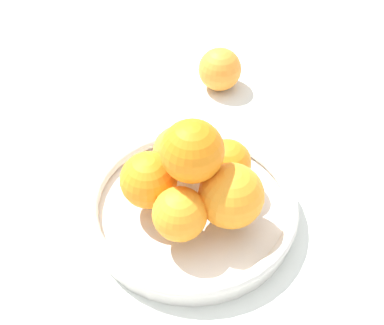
{
  "coord_description": "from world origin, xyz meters",
  "views": [
    {
      "loc": [
        0.46,
        -0.01,
        0.58
      ],
      "look_at": [
        0.0,
        0.0,
        0.11
      ],
      "focal_mm": 50.0,
      "sensor_mm": 36.0,
      "label": 1
    }
  ],
  "objects": [
    {
      "name": "stray_orange",
      "position": [
        -0.29,
        0.05,
        0.04
      ],
      "size": [
        0.07,
        0.07,
        0.07
      ],
      "primitive_type": "sphere",
      "color": "orange",
      "rests_on": "ground_plane"
    },
    {
      "name": "orange_pile",
      "position": [
        0.01,
        0.0,
        0.09
      ],
      "size": [
        0.18,
        0.18,
        0.14
      ],
      "color": "orange",
      "rests_on": "fruit_bowl"
    },
    {
      "name": "ground_plane",
      "position": [
        0.0,
        0.0,
        0.0
      ],
      "size": [
        4.0,
        4.0,
        0.0
      ],
      "primitive_type": "plane",
      "color": "silver"
    },
    {
      "name": "fruit_bowl",
      "position": [
        0.0,
        0.0,
        0.02
      ],
      "size": [
        0.29,
        0.29,
        0.04
      ],
      "color": "silver",
      "rests_on": "ground_plane"
    }
  ]
}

